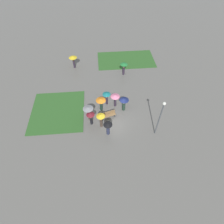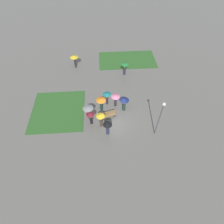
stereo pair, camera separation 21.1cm
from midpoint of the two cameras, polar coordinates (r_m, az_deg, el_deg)
name	(u,v)px [view 2 (the right image)]	position (r m, az deg, el deg)	size (l,w,h in m)	color
ground_plane	(114,117)	(20.64, 1.08, -1.78)	(90.00, 90.00, 0.00)	#66635E
lawn_patch_near	(58,111)	(22.26, -16.95, 0.45)	(6.31, 6.63, 0.06)	#2D5B26
lawn_patch_far	(127,60)	(29.80, 5.17, 16.63)	(9.07, 5.07, 0.06)	#2D5B26
park_bench	(108,115)	(20.31, -0.87, -0.86)	(1.74, 0.87, 0.90)	brown
lamp_post	(160,116)	(17.47, 15.82, -1.18)	(0.32, 0.32, 4.87)	#474C51
crowd_person_maroon	(91,116)	(19.19, -6.71, -1.26)	(0.91, 0.91, 1.84)	black
crowd_person_orange	(101,102)	(20.49, -3.30, 3.44)	(1.15, 1.15, 1.83)	#1E3328
crowd_person_teal	(107,96)	(21.14, -1.39, 5.31)	(0.98, 0.98, 1.84)	#2D2333
crowd_person_pink	(116,98)	(20.88, 1.44, 4.68)	(1.09, 1.09, 1.81)	#2D2333
crowd_person_navy	(124,102)	(20.47, 4.30, 3.31)	(1.09, 1.09, 1.93)	#1E3328
crowd_person_yellow	(101,118)	(18.76, -3.42, -1.91)	(0.94, 0.94, 2.01)	#47382D
crowd_person_grey	(88,110)	(19.57, -7.43, 0.72)	(1.16, 1.16, 1.95)	#47382D
crowd_person_black	(108,127)	(18.31, -1.12, -4.85)	(0.96, 0.96, 1.82)	#282D47
lone_walker_far_path	(125,66)	(25.85, 4.45, 14.64)	(1.06, 1.06, 1.91)	#2D2333
lone_walker_mid_plaza	(74,58)	(27.75, -12.00, 16.81)	(1.20, 1.20, 1.98)	#2D2333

